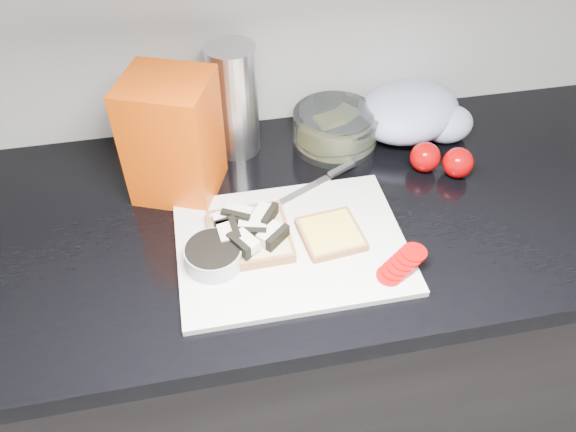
{
  "coord_description": "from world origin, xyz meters",
  "views": [
    {
      "loc": [
        -0.22,
        0.44,
        1.64
      ],
      "look_at": [
        -0.09,
        1.13,
        0.95
      ],
      "focal_mm": 35.0,
      "sensor_mm": 36.0,
      "label": 1
    }
  ],
  "objects_px": {
    "glass_bowl": "(335,129)",
    "bread_bag": "(173,138)",
    "cutting_board": "(291,245)",
    "steel_canister": "(234,101)"
  },
  "relations": [
    {
      "from": "glass_bowl",
      "to": "bread_bag",
      "type": "xyz_separation_m",
      "value": [
        -0.33,
        -0.08,
        0.08
      ]
    },
    {
      "from": "cutting_board",
      "to": "steel_canister",
      "type": "relative_size",
      "value": 1.71
    },
    {
      "from": "cutting_board",
      "to": "glass_bowl",
      "type": "relative_size",
      "value": 2.21
    },
    {
      "from": "cutting_board",
      "to": "bread_bag",
      "type": "relative_size",
      "value": 1.67
    },
    {
      "from": "bread_bag",
      "to": "steel_canister",
      "type": "xyz_separation_m",
      "value": [
        0.13,
        0.11,
        -0.0
      ]
    },
    {
      "from": "glass_bowl",
      "to": "bread_bag",
      "type": "height_order",
      "value": "bread_bag"
    },
    {
      "from": "glass_bowl",
      "to": "cutting_board",
      "type": "bearing_deg",
      "value": -118.23
    },
    {
      "from": "cutting_board",
      "to": "steel_canister",
      "type": "height_order",
      "value": "steel_canister"
    },
    {
      "from": "glass_bowl",
      "to": "bread_bag",
      "type": "distance_m",
      "value": 0.35
    },
    {
      "from": "cutting_board",
      "to": "glass_bowl",
      "type": "height_order",
      "value": "glass_bowl"
    }
  ]
}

